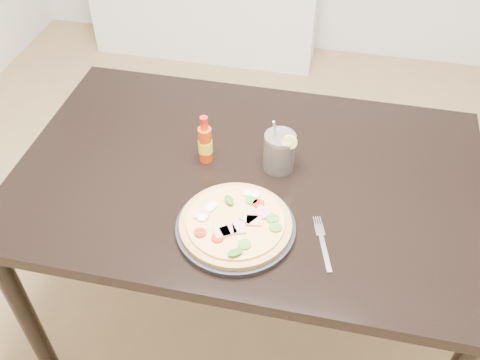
% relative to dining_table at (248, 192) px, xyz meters
% --- Properties ---
extents(floor, '(4.50, 4.50, 0.00)m').
position_rel_dining_table_xyz_m(floor, '(0.13, -0.17, -0.67)').
color(floor, '#9E7A51').
rests_on(floor, ground).
extents(dining_table, '(1.40, 0.90, 0.75)m').
position_rel_dining_table_xyz_m(dining_table, '(0.00, 0.00, 0.00)').
color(dining_table, black).
rests_on(dining_table, ground).
extents(plate, '(0.32, 0.32, 0.02)m').
position_rel_dining_table_xyz_m(plate, '(0.01, -0.23, 0.09)').
color(plate, black).
rests_on(plate, dining_table).
extents(pizza, '(0.30, 0.30, 0.03)m').
position_rel_dining_table_xyz_m(pizza, '(0.01, -0.23, 0.11)').
color(pizza, tan).
rests_on(pizza, plate).
extents(hot_sauce_bottle, '(0.04, 0.04, 0.16)m').
position_rel_dining_table_xyz_m(hot_sauce_bottle, '(-0.14, 0.03, 0.15)').
color(hot_sauce_bottle, '#C8380B').
rests_on(hot_sauce_bottle, dining_table).
extents(cola_cup, '(0.10, 0.09, 0.18)m').
position_rel_dining_table_xyz_m(cola_cup, '(0.08, 0.04, 0.14)').
color(cola_cup, black).
rests_on(cola_cup, dining_table).
extents(fork, '(0.07, 0.19, 0.00)m').
position_rel_dining_table_xyz_m(fork, '(0.24, -0.22, 0.09)').
color(fork, silver).
rests_on(fork, dining_table).
extents(media_console, '(1.40, 0.34, 0.50)m').
position_rel_dining_table_xyz_m(media_console, '(-0.67, 1.90, -0.42)').
color(media_console, white).
rests_on(media_console, ground).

